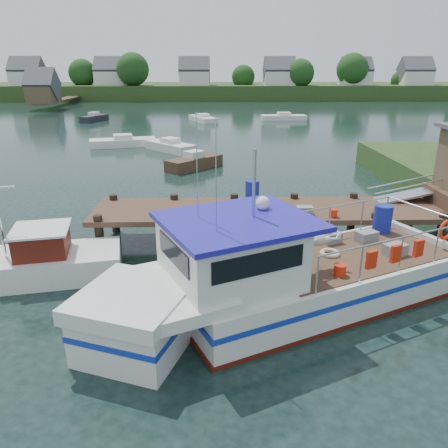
{
  "coord_description": "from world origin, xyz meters",
  "views": [
    {
      "loc": [
        -1.36,
        -16.08,
        6.6
      ],
      "look_at": [
        -1.0,
        -1.5,
        1.3
      ],
      "focal_mm": 35.0,
      "sensor_mm": 36.0,
      "label": 1
    }
  ],
  "objects_px": {
    "moored_a": "(123,142)",
    "moored_e": "(94,118)",
    "moored_rowboat": "(194,162)",
    "dock": "(418,186)",
    "moored_d": "(203,119)",
    "lobster_boat": "(276,279)",
    "work_boat": "(20,264)",
    "moored_b": "(170,146)",
    "moored_far": "(284,117)"
  },
  "relations": [
    {
      "from": "moored_a",
      "to": "moored_e",
      "type": "distance_m",
      "value": 19.71
    },
    {
      "from": "moored_rowboat",
      "to": "dock",
      "type": "bearing_deg",
      "value": -70.29
    },
    {
      "from": "moored_d",
      "to": "moored_e",
      "type": "height_order",
      "value": "moored_e"
    },
    {
      "from": "moored_rowboat",
      "to": "moored_d",
      "type": "relative_size",
      "value": 0.67
    },
    {
      "from": "moored_d",
      "to": "lobster_boat",
      "type": "bearing_deg",
      "value": -78.74
    },
    {
      "from": "work_boat",
      "to": "moored_rowboat",
      "type": "bearing_deg",
      "value": 61.86
    },
    {
      "from": "dock",
      "to": "lobster_boat",
      "type": "xyz_separation_m",
      "value": [
        -6.15,
        -5.26,
        -1.23
      ]
    },
    {
      "from": "moored_b",
      "to": "moored_d",
      "type": "height_order",
      "value": "moored_b"
    },
    {
      "from": "lobster_boat",
      "to": "moored_d",
      "type": "height_order",
      "value": "lobster_boat"
    },
    {
      "from": "moored_a",
      "to": "moored_b",
      "type": "relative_size",
      "value": 1.25
    },
    {
      "from": "moored_far",
      "to": "moored_e",
      "type": "height_order",
      "value": "moored_e"
    },
    {
      "from": "dock",
      "to": "moored_rowboat",
      "type": "height_order",
      "value": "dock"
    },
    {
      "from": "moored_rowboat",
      "to": "work_boat",
      "type": "bearing_deg",
      "value": -122.02
    },
    {
      "from": "dock",
      "to": "moored_d",
      "type": "height_order",
      "value": "dock"
    },
    {
      "from": "dock",
      "to": "lobster_boat",
      "type": "distance_m",
      "value": 8.19
    },
    {
      "from": "moored_a",
      "to": "moored_d",
      "type": "xyz_separation_m",
      "value": [
        6.56,
        17.96,
        -0.03
      ]
    },
    {
      "from": "lobster_boat",
      "to": "moored_e",
      "type": "xyz_separation_m",
      "value": [
        -16.67,
        45.77,
        -0.59
      ]
    },
    {
      "from": "moored_e",
      "to": "moored_far",
      "type": "bearing_deg",
      "value": 14.63
    },
    {
      "from": "moored_b",
      "to": "moored_far",
      "type": "bearing_deg",
      "value": 71.85
    },
    {
      "from": "dock",
      "to": "work_boat",
      "type": "distance_m",
      "value": 14.59
    },
    {
      "from": "moored_far",
      "to": "moored_d",
      "type": "distance_m",
      "value": 10.51
    },
    {
      "from": "lobster_boat",
      "to": "work_boat",
      "type": "height_order",
      "value": "lobster_boat"
    },
    {
      "from": "work_boat",
      "to": "lobster_boat",
      "type": "bearing_deg",
      "value": -26.18
    },
    {
      "from": "moored_b",
      "to": "moored_e",
      "type": "bearing_deg",
      "value": 131.05
    },
    {
      "from": "moored_far",
      "to": "moored_b",
      "type": "bearing_deg",
      "value": -136.66
    },
    {
      "from": "work_boat",
      "to": "moored_far",
      "type": "height_order",
      "value": "work_boat"
    },
    {
      "from": "lobster_boat",
      "to": "work_boat",
      "type": "distance_m",
      "value": 8.3
    },
    {
      "from": "moored_far",
      "to": "moored_a",
      "type": "height_order",
      "value": "moored_a"
    },
    {
      "from": "moored_b",
      "to": "moored_e",
      "type": "xyz_separation_m",
      "value": [
        -11.44,
        20.76,
        0.03
      ]
    },
    {
      "from": "work_boat",
      "to": "moored_b",
      "type": "distance_m",
      "value": 23.03
    },
    {
      "from": "moored_far",
      "to": "moored_d",
      "type": "bearing_deg",
      "value": 170.93
    },
    {
      "from": "moored_far",
      "to": "lobster_boat",
      "type": "bearing_deg",
      "value": -115.39
    },
    {
      "from": "moored_d",
      "to": "moored_e",
      "type": "xyz_separation_m",
      "value": [
        -13.69,
        0.42,
        0.07
      ]
    },
    {
      "from": "work_boat",
      "to": "moored_e",
      "type": "distance_m",
      "value": 44.47
    },
    {
      "from": "work_boat",
      "to": "moored_e",
      "type": "bearing_deg",
      "value": 90.08
    },
    {
      "from": "dock",
      "to": "moored_d",
      "type": "bearing_deg",
      "value": 102.84
    },
    {
      "from": "moored_far",
      "to": "moored_b",
      "type": "distance_m",
      "value": 25.1
    },
    {
      "from": "moored_far",
      "to": "moored_b",
      "type": "xyz_separation_m",
      "value": [
        -12.68,
        -21.66,
        0.04
      ]
    },
    {
      "from": "lobster_boat",
      "to": "moored_a",
      "type": "relative_size",
      "value": 1.89
    },
    {
      "from": "moored_a",
      "to": "moored_e",
      "type": "bearing_deg",
      "value": 116.83
    },
    {
      "from": "moored_b",
      "to": "moored_d",
      "type": "distance_m",
      "value": 20.46
    },
    {
      "from": "moored_rowboat",
      "to": "moored_b",
      "type": "relative_size",
      "value": 0.84
    },
    {
      "from": "lobster_boat",
      "to": "moored_d",
      "type": "relative_size",
      "value": 1.9
    },
    {
      "from": "dock",
      "to": "moored_e",
      "type": "bearing_deg",
      "value": 119.4
    },
    {
      "from": "dock",
      "to": "moored_a",
      "type": "bearing_deg",
      "value": 125.34
    },
    {
      "from": "moored_b",
      "to": "moored_d",
      "type": "relative_size",
      "value": 0.8
    },
    {
      "from": "work_boat",
      "to": "dock",
      "type": "bearing_deg",
      "value": 1.23
    },
    {
      "from": "moored_a",
      "to": "lobster_boat",
      "type": "bearing_deg",
      "value": -65.18
    },
    {
      "from": "moored_far",
      "to": "moored_d",
      "type": "relative_size",
      "value": 0.98
    },
    {
      "from": "moored_d",
      "to": "moored_far",
      "type": "bearing_deg",
      "value": 14.75
    }
  ]
}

